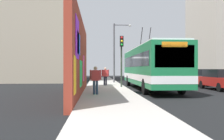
% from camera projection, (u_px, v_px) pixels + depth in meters
% --- Properties ---
extents(ground_plane, '(80.00, 80.00, 0.00)m').
position_uv_depth(ground_plane, '(126.00, 89.00, 19.73)').
color(ground_plane, black).
extents(sidewalk_slab, '(48.00, 3.20, 0.15)m').
position_uv_depth(sidewalk_slab, '(106.00, 88.00, 19.62)').
color(sidewalk_slab, '#ADA8A0').
rests_on(sidewalk_slab, ground_plane).
extents(graffiti_wall, '(12.60, 0.32, 4.54)m').
position_uv_depth(graffiti_wall, '(80.00, 58.00, 14.78)').
color(graffiti_wall, maroon).
rests_on(graffiti_wall, ground_plane).
extents(building_far_left, '(11.96, 7.49, 21.08)m').
position_uv_depth(building_far_left, '(45.00, 1.00, 32.92)').
color(building_far_left, '#9E937F').
rests_on(building_far_left, ground_plane).
extents(city_bus, '(12.42, 2.58, 5.06)m').
position_uv_depth(city_bus, '(150.00, 66.00, 19.42)').
color(city_bus, '#19723F').
rests_on(city_bus, ground_plane).
extents(parked_car_red, '(4.43, 1.77, 1.58)m').
position_uv_depth(parked_car_red, '(220.00, 79.00, 18.85)').
color(parked_car_red, '#B21E19').
rests_on(parked_car_red, ground_plane).
extents(parked_car_dark_gray, '(4.32, 1.95, 1.58)m').
position_uv_depth(parked_car_dark_gray, '(193.00, 77.00, 24.23)').
color(parked_car_dark_gray, '#38383D').
rests_on(parked_car_dark_gray, ground_plane).
extents(parked_car_silver, '(4.71, 1.95, 1.58)m').
position_uv_depth(parked_car_silver, '(173.00, 75.00, 30.50)').
color(parked_car_silver, '#B7B7BC').
rests_on(parked_car_silver, ground_plane).
extents(parked_car_black, '(4.26, 1.90, 1.58)m').
position_uv_depth(parked_car_black, '(161.00, 74.00, 36.25)').
color(parked_car_black, black).
rests_on(parked_car_black, ground_plane).
extents(pedestrian_midblock, '(0.22, 0.65, 1.58)m').
position_uv_depth(pedestrian_midblock, '(105.00, 75.00, 22.02)').
color(pedestrian_midblock, '#1E1E2D').
rests_on(pedestrian_midblock, sidewalk_slab).
extents(pedestrian_near_wall, '(0.22, 0.65, 1.59)m').
position_uv_depth(pedestrian_near_wall, '(95.00, 78.00, 14.10)').
color(pedestrian_near_wall, '#2D3F59').
rests_on(pedestrian_near_wall, sidewalk_slab).
extents(traffic_light, '(0.49, 0.28, 4.10)m').
position_uv_depth(traffic_light, '(122.00, 52.00, 19.89)').
color(traffic_light, '#2D382D').
rests_on(traffic_light, sidewalk_slab).
extents(street_lamp, '(0.44, 1.96, 6.35)m').
position_uv_depth(street_lamp, '(116.00, 48.00, 26.84)').
color(street_lamp, '#4C4C51').
rests_on(street_lamp, sidewalk_slab).
extents(curbside_puddle, '(1.82, 1.82, 0.00)m').
position_uv_depth(curbside_puddle, '(140.00, 93.00, 16.76)').
color(curbside_puddle, black).
rests_on(curbside_puddle, ground_plane).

